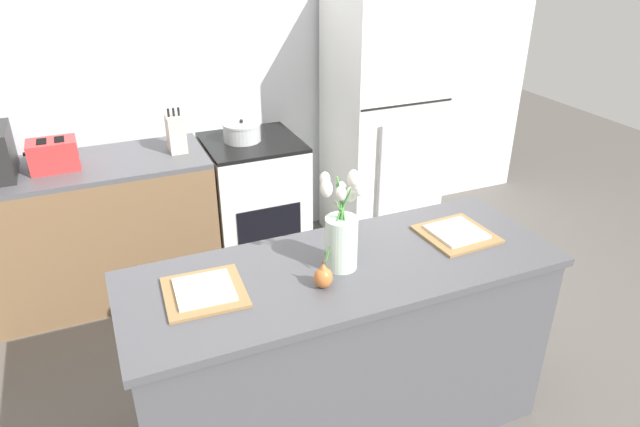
% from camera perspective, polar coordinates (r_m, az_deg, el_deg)
% --- Properties ---
extents(ground_plane, '(10.00, 10.00, 0.00)m').
position_cam_1_polar(ground_plane, '(2.90, 2.08, -20.28)').
color(ground_plane, '#59544F').
extents(back_wall, '(5.20, 0.08, 2.70)m').
position_cam_1_polar(back_wall, '(3.94, -10.46, 15.22)').
color(back_wall, silver).
rests_on(back_wall, ground_plane).
extents(kitchen_island, '(1.80, 0.66, 0.89)m').
position_cam_1_polar(kitchen_island, '(2.59, 2.25, -13.56)').
color(kitchen_island, '#4C4C51').
rests_on(kitchen_island, ground_plane).
extents(back_counter, '(1.68, 0.60, 0.88)m').
position_cam_1_polar(back_counter, '(3.77, -23.57, -2.01)').
color(back_counter, brown).
rests_on(back_counter, ground_plane).
extents(stove_range, '(0.60, 0.61, 0.88)m').
position_cam_1_polar(stove_range, '(3.88, -6.50, 1.11)').
color(stove_range, silver).
rests_on(stove_range, ground_plane).
extents(refrigerator, '(0.68, 0.67, 1.77)m').
position_cam_1_polar(refrigerator, '(4.07, 6.19, 9.06)').
color(refrigerator, white).
rests_on(refrigerator, ground_plane).
extents(flower_vase, '(0.19, 0.18, 0.44)m').
position_cam_1_polar(flower_vase, '(2.23, 2.18, -1.88)').
color(flower_vase, silver).
rests_on(flower_vase, kitchen_island).
extents(pear_figurine, '(0.07, 0.07, 0.12)m').
position_cam_1_polar(pear_figurine, '(2.17, 0.33, -6.31)').
color(pear_figurine, '#C66B33').
rests_on(pear_figurine, kitchen_island).
extents(plate_setting_left, '(0.31, 0.31, 0.02)m').
position_cam_1_polar(plate_setting_left, '(2.20, -11.49, -7.62)').
color(plate_setting_left, olive).
rests_on(plate_setting_left, kitchen_island).
extents(plate_setting_right, '(0.31, 0.31, 0.02)m').
position_cam_1_polar(plate_setting_right, '(2.60, 13.48, -1.94)').
color(plate_setting_right, olive).
rests_on(plate_setting_right, kitchen_island).
extents(toaster, '(0.28, 0.18, 0.17)m').
position_cam_1_polar(toaster, '(3.55, -25.11, 5.34)').
color(toaster, red).
rests_on(toaster, back_counter).
extents(cooking_pot, '(0.24, 0.24, 0.14)m').
position_cam_1_polar(cooking_pot, '(3.70, -7.81, 8.11)').
color(cooking_pot, '#B2B5B7').
rests_on(cooking_pot, stove_range).
extents(knife_block, '(0.10, 0.14, 0.27)m').
position_cam_1_polar(knife_block, '(3.58, -14.20, 7.76)').
color(knife_block, beige).
rests_on(knife_block, back_counter).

